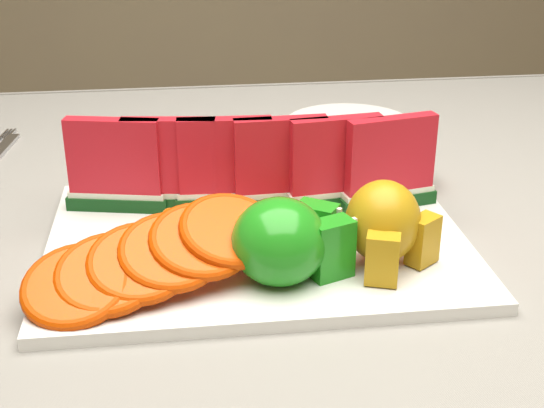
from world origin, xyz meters
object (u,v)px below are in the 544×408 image
at_px(apple_cluster, 287,242).
at_px(side_plate, 349,125).
at_px(pear_cluster, 385,224).
at_px(platter, 257,241).

bearing_deg(apple_cluster, side_plate, 70.26).
bearing_deg(pear_cluster, side_plate, 81.62).
bearing_deg(platter, apple_cluster, -77.00).
distance_m(apple_cluster, side_plate, 0.44).
distance_m(platter, pear_cluster, 0.13).
bearing_deg(side_plate, apple_cluster, -109.74).
relative_size(apple_cluster, side_plate, 0.49).
xyz_separation_m(platter, apple_cluster, (0.02, -0.08, 0.04)).
height_order(apple_cluster, side_plate, apple_cluster).
distance_m(pear_cluster, side_plate, 0.41).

